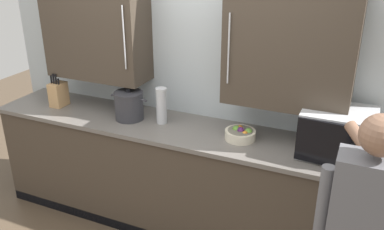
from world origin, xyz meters
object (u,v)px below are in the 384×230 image
at_px(knife_block, 58,94).
at_px(thermos_flask, 161,106).
at_px(stock_pot, 129,105).
at_px(fruit_bowl, 240,134).
at_px(microwave_oven, 334,133).

xyz_separation_m(knife_block, thermos_flask, (1.01, 0.04, 0.04)).
distance_m(stock_pot, thermos_flask, 0.29).
bearing_deg(fruit_bowl, thermos_flask, 177.74).
distance_m(fruit_bowl, thermos_flask, 0.68).
relative_size(fruit_bowl, thermos_flask, 0.78).
bearing_deg(thermos_flask, knife_block, -177.55).
xyz_separation_m(fruit_bowl, stock_pot, (-0.96, -0.01, 0.07)).
xyz_separation_m(microwave_oven, knife_block, (-2.34, -0.05, -0.06)).
bearing_deg(stock_pot, thermos_flask, 7.56).
height_order(stock_pot, thermos_flask, thermos_flask).
distance_m(microwave_oven, knife_block, 2.34).
bearing_deg(thermos_flask, microwave_oven, 0.24).
bearing_deg(microwave_oven, stock_pot, -178.47).
relative_size(fruit_bowl, stock_pot, 0.69).
bearing_deg(stock_pot, knife_block, -179.55).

